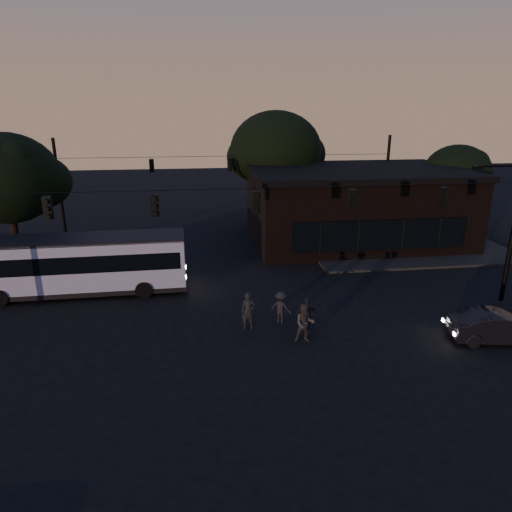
{
  "coord_description": "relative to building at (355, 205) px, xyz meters",
  "views": [
    {
      "loc": [
        -2.64,
        -16.18,
        9.7
      ],
      "look_at": [
        0.0,
        4.0,
        3.0
      ],
      "focal_mm": 32.0,
      "sensor_mm": 36.0,
      "label": 1
    }
  ],
  "objects": [
    {
      "name": "ground",
      "position": [
        -9.0,
        -15.97,
        -2.71
      ],
      "size": [
        120.0,
        120.0,
        0.0
      ],
      "primitive_type": "plane",
      "color": "black",
      "rests_on": "ground"
    },
    {
      "name": "sidewalk_far_right",
      "position": [
        3.0,
        -1.97,
        -2.63
      ],
      "size": [
        14.0,
        10.0,
        0.15
      ],
      "primitive_type": "cube",
      "color": "black",
      "rests_on": "ground"
    },
    {
      "name": "sidewalk_far_left",
      "position": [
        -23.0,
        -1.97,
        -2.63
      ],
      "size": [
        14.0,
        10.0,
        0.15
      ],
      "primitive_type": "cube",
      "color": "black",
      "rests_on": "ground"
    },
    {
      "name": "building",
      "position": [
        0.0,
        0.0,
        0.0
      ],
      "size": [
        15.4,
        10.41,
        5.4
      ],
      "color": "black",
      "rests_on": "ground"
    },
    {
      "name": "tree_behind",
      "position": [
        -5.0,
        6.03,
        3.48
      ],
      "size": [
        7.6,
        7.6,
        9.43
      ],
      "color": "black",
      "rests_on": "ground"
    },
    {
      "name": "tree_right",
      "position": [
        9.0,
        2.03,
        1.93
      ],
      "size": [
        5.2,
        5.2,
        6.86
      ],
      "color": "black",
      "rests_on": "ground"
    },
    {
      "name": "tree_left",
      "position": [
        -23.0,
        -2.97,
        2.86
      ],
      "size": [
        6.4,
        6.4,
        8.3
      ],
      "color": "black",
      "rests_on": "ground"
    },
    {
      "name": "signal_rig_near",
      "position": [
        -9.0,
        -11.97,
        1.74
      ],
      "size": [
        26.24,
        0.3,
        7.5
      ],
      "color": "black",
      "rests_on": "ground"
    },
    {
      "name": "signal_rig_far",
      "position": [
        -9.0,
        4.03,
        1.5
      ],
      "size": [
        26.24,
        0.3,
        7.5
      ],
      "color": "black",
      "rests_on": "ground"
    },
    {
      "name": "bus",
      "position": [
        -17.97,
        -8.08,
        -0.95
      ],
      "size": [
        11.18,
        2.94,
        3.13
      ],
      "rotation": [
        0.0,
        0.0,
        0.02
      ],
      "color": "#A2A7CE",
      "rests_on": "ground"
    },
    {
      "name": "car",
      "position": [
        0.98,
        -16.01,
        -2.03
      ],
      "size": [
        4.3,
        2.06,
        1.36
      ],
      "primitive_type": "imported",
      "rotation": [
        0.0,
        0.0,
        1.41
      ],
      "color": "black",
      "rests_on": "ground"
    },
    {
      "name": "pedestrian_a",
      "position": [
        -9.54,
        -13.43,
        -1.84
      ],
      "size": [
        0.68,
        0.49,
        1.73
      ],
      "primitive_type": "imported",
      "rotation": [
        0.0,
        0.0,
        -0.12
      ],
      "color": "black",
      "rests_on": "ground"
    },
    {
      "name": "pedestrian_b",
      "position": [
        -7.29,
        -14.98,
        -1.83
      ],
      "size": [
        0.92,
        0.75,
        1.75
      ],
      "primitive_type": "imported",
      "rotation": [
        0.0,
        0.0,
        -0.11
      ],
      "color": "#373332",
      "rests_on": "ground"
    },
    {
      "name": "pedestrian_c",
      "position": [
        -6.96,
        -14.0,
        -1.9
      ],
      "size": [
        1.0,
        0.54,
        1.61
      ],
      "primitive_type": "imported",
      "rotation": [
        0.0,
        0.0,
        2.99
      ],
      "color": "black",
      "rests_on": "ground"
    },
    {
      "name": "pedestrian_d",
      "position": [
        -7.97,
        -13.04,
        -1.93
      ],
      "size": [
        1.16,
        1.04,
        1.56
      ],
      "primitive_type": "imported",
      "rotation": [
        0.0,
        0.0,
        2.56
      ],
      "color": "black",
      "rests_on": "ground"
    }
  ]
}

